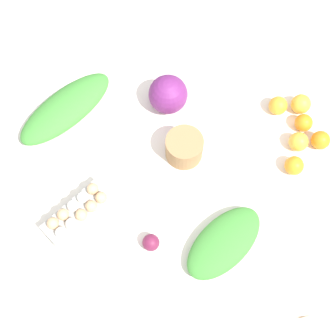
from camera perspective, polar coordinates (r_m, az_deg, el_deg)
name	(u,v)px	position (r m, az deg, el deg)	size (l,w,h in m)	color
ground_plane	(168,226)	(2.36, 0.00, -7.14)	(8.00, 8.00, 0.00)	#B2A899
dining_table	(168,179)	(1.73, 0.00, -1.40)	(1.24, 1.08, 0.74)	silver
cabbage_purple	(168,94)	(1.71, 0.01, 8.97)	(0.14, 0.14, 0.14)	#6B2366
egg_carton	(79,213)	(1.58, -10.83, -5.40)	(0.25, 0.23, 0.09)	#A8A8A3
paper_bag	(184,148)	(1.63, 2.00, 2.50)	(0.13, 0.13, 0.10)	#997047
greens_bunch_beet_tops	(66,108)	(1.75, -12.37, 7.12)	(0.40, 0.15, 0.08)	#3D8433
greens_bunch_kale	(224,243)	(1.55, 6.83, -9.02)	(0.31, 0.16, 0.07)	#3D8433
beet_root	(151,243)	(1.54, -2.10, -9.07)	(0.06, 0.06, 0.06)	maroon
orange_0	(304,123)	(1.76, 16.20, 5.31)	(0.06, 0.06, 0.06)	orange
orange_1	(298,142)	(1.72, 15.62, 3.10)	(0.07, 0.07, 0.07)	#F9A833
orange_2	(320,140)	(1.75, 18.09, 3.25)	(0.07, 0.07, 0.07)	orange
orange_3	(294,166)	(1.68, 15.13, 0.28)	(0.07, 0.07, 0.07)	orange
orange_4	(301,104)	(1.79, 15.90, 7.52)	(0.07, 0.07, 0.07)	#F9A833
orange_5	(278,106)	(1.77, 13.26, 7.42)	(0.07, 0.07, 0.07)	orange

